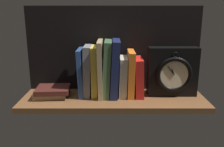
{
  "coord_description": "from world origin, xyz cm",
  "views": [
    {
      "loc": [
        -0.72,
        -106.18,
        39.98
      ],
      "look_at": [
        -0.19,
        3.43,
        10.37
      ],
      "focal_mm": 39.42,
      "sensor_mm": 36.0,
      "label": 1
    }
  ],
  "objects_px": {
    "book_blue_modern": "(80,72)",
    "book_orange_pandolfini": "(129,73)",
    "book_gray_chess": "(86,71)",
    "book_yellow_seinlanguage": "(93,71)",
    "book_green_romantic": "(106,69)",
    "book_stack_side": "(51,92)",
    "book_navy_bierce": "(114,68)",
    "book_red_requiem": "(137,77)",
    "book_tan_shortstories": "(99,69)",
    "book_cream_twain": "(122,76)",
    "framed_clock": "(171,72)"
  },
  "relations": [
    {
      "from": "book_blue_modern",
      "to": "book_orange_pandolfini",
      "type": "height_order",
      "value": "book_blue_modern"
    },
    {
      "from": "book_gray_chess",
      "to": "book_yellow_seinlanguage",
      "type": "bearing_deg",
      "value": 0.0
    },
    {
      "from": "book_green_romantic",
      "to": "book_blue_modern",
      "type": "bearing_deg",
      "value": 180.0
    },
    {
      "from": "book_orange_pandolfini",
      "to": "book_stack_side",
      "type": "relative_size",
      "value": 1.23
    },
    {
      "from": "book_yellow_seinlanguage",
      "to": "book_navy_bierce",
      "type": "bearing_deg",
      "value": 0.0
    },
    {
      "from": "book_stack_side",
      "to": "book_red_requiem",
      "type": "bearing_deg",
      "value": 3.57
    },
    {
      "from": "book_red_requiem",
      "to": "book_stack_side",
      "type": "relative_size",
      "value": 1.03
    },
    {
      "from": "book_yellow_seinlanguage",
      "to": "book_orange_pandolfini",
      "type": "relative_size",
      "value": 1.1
    },
    {
      "from": "book_blue_modern",
      "to": "book_stack_side",
      "type": "relative_size",
      "value": 1.29
    },
    {
      "from": "book_gray_chess",
      "to": "book_navy_bierce",
      "type": "xyz_separation_m",
      "value": [
        0.13,
        0.0,
        0.01
      ]
    },
    {
      "from": "book_yellow_seinlanguage",
      "to": "book_stack_side",
      "type": "distance_m",
      "value": 0.22
    },
    {
      "from": "book_stack_side",
      "to": "book_tan_shortstories",
      "type": "bearing_deg",
      "value": 6.34
    },
    {
      "from": "book_red_requiem",
      "to": "book_cream_twain",
      "type": "bearing_deg",
      "value": 180.0
    },
    {
      "from": "book_orange_pandolfini",
      "to": "book_navy_bierce",
      "type": "bearing_deg",
      "value": 180.0
    },
    {
      "from": "book_green_romantic",
      "to": "book_red_requiem",
      "type": "height_order",
      "value": "book_green_romantic"
    },
    {
      "from": "book_cream_twain",
      "to": "book_stack_side",
      "type": "relative_size",
      "value": 1.06
    },
    {
      "from": "book_tan_shortstories",
      "to": "book_stack_side",
      "type": "distance_m",
      "value": 0.25
    },
    {
      "from": "book_red_requiem",
      "to": "book_orange_pandolfini",
      "type": "bearing_deg",
      "value": 180.0
    },
    {
      "from": "book_cream_twain",
      "to": "book_stack_side",
      "type": "height_order",
      "value": "book_cream_twain"
    },
    {
      "from": "book_green_romantic",
      "to": "book_stack_side",
      "type": "xyz_separation_m",
      "value": [
        -0.25,
        -0.02,
        -0.1
      ]
    },
    {
      "from": "book_green_romantic",
      "to": "book_cream_twain",
      "type": "bearing_deg",
      "value": 0.0
    },
    {
      "from": "framed_clock",
      "to": "book_gray_chess",
      "type": "bearing_deg",
      "value": 179.26
    },
    {
      "from": "book_gray_chess",
      "to": "book_navy_bierce",
      "type": "relative_size",
      "value": 0.9
    },
    {
      "from": "book_cream_twain",
      "to": "book_red_requiem",
      "type": "xyz_separation_m",
      "value": [
        0.07,
        0.0,
        -0.0
      ]
    },
    {
      "from": "book_yellow_seinlanguage",
      "to": "book_green_romantic",
      "type": "relative_size",
      "value": 0.9
    },
    {
      "from": "book_navy_bierce",
      "to": "book_gray_chess",
      "type": "bearing_deg",
      "value": 180.0
    },
    {
      "from": "book_blue_modern",
      "to": "book_tan_shortstories",
      "type": "distance_m",
      "value": 0.09
    },
    {
      "from": "book_green_romantic",
      "to": "book_red_requiem",
      "type": "bearing_deg",
      "value": 0.0
    },
    {
      "from": "book_red_requiem",
      "to": "book_stack_side",
      "type": "height_order",
      "value": "book_red_requiem"
    },
    {
      "from": "book_gray_chess",
      "to": "framed_clock",
      "type": "bearing_deg",
      "value": -0.74
    },
    {
      "from": "book_blue_modern",
      "to": "book_navy_bierce",
      "type": "distance_m",
      "value": 0.16
    },
    {
      "from": "book_navy_bierce",
      "to": "book_yellow_seinlanguage",
      "type": "bearing_deg",
      "value": 180.0
    },
    {
      "from": "book_yellow_seinlanguage",
      "to": "book_red_requiem",
      "type": "bearing_deg",
      "value": 0.0
    },
    {
      "from": "book_gray_chess",
      "to": "book_red_requiem",
      "type": "xyz_separation_m",
      "value": [
        0.24,
        0.0,
        -0.03
      ]
    },
    {
      "from": "book_yellow_seinlanguage",
      "to": "book_green_romantic",
      "type": "bearing_deg",
      "value": 0.0
    },
    {
      "from": "book_blue_modern",
      "to": "book_orange_pandolfini",
      "type": "xyz_separation_m",
      "value": [
        0.23,
        0.0,
        -0.0
      ]
    },
    {
      "from": "book_yellow_seinlanguage",
      "to": "book_blue_modern",
      "type": "bearing_deg",
      "value": 180.0
    },
    {
      "from": "book_blue_modern",
      "to": "book_red_requiem",
      "type": "xyz_separation_m",
      "value": [
        0.26,
        0.0,
        -0.02
      ]
    },
    {
      "from": "book_yellow_seinlanguage",
      "to": "book_red_requiem",
      "type": "xyz_separation_m",
      "value": [
        0.2,
        0.0,
        -0.03
      ]
    },
    {
      "from": "book_yellow_seinlanguage",
      "to": "book_orange_pandolfini",
      "type": "distance_m",
      "value": 0.17
    },
    {
      "from": "book_tan_shortstories",
      "to": "book_red_requiem",
      "type": "relative_size",
      "value": 1.45
    },
    {
      "from": "book_green_romantic",
      "to": "book_orange_pandolfini",
      "type": "xyz_separation_m",
      "value": [
        0.11,
        0.0,
        -0.02
      ]
    },
    {
      "from": "book_navy_bierce",
      "to": "book_orange_pandolfini",
      "type": "relative_size",
      "value": 1.24
    },
    {
      "from": "book_gray_chess",
      "to": "book_green_romantic",
      "type": "xyz_separation_m",
      "value": [
        0.09,
        0.0,
        0.01
      ]
    },
    {
      "from": "book_orange_pandolfini",
      "to": "framed_clock",
      "type": "height_order",
      "value": "framed_clock"
    },
    {
      "from": "book_gray_chess",
      "to": "book_cream_twain",
      "type": "height_order",
      "value": "book_gray_chess"
    },
    {
      "from": "book_cream_twain",
      "to": "book_red_requiem",
      "type": "distance_m",
      "value": 0.07
    },
    {
      "from": "book_navy_bierce",
      "to": "book_red_requiem",
      "type": "xyz_separation_m",
      "value": [
        0.11,
        0.0,
        -0.04
      ]
    },
    {
      "from": "framed_clock",
      "to": "book_stack_side",
      "type": "height_order",
      "value": "framed_clock"
    },
    {
      "from": "book_navy_bierce",
      "to": "book_orange_pandolfini",
      "type": "distance_m",
      "value": 0.08
    }
  ]
}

